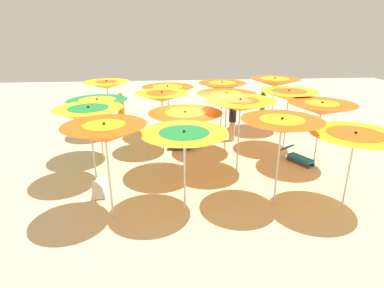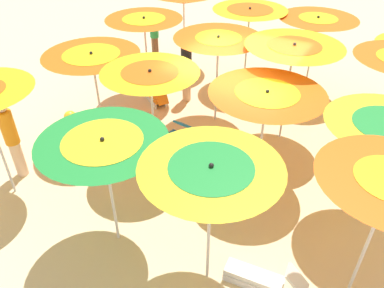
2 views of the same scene
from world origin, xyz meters
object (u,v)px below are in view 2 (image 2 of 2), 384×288
object	(u,v)px
beach_umbrella_9	(293,53)
beach_umbrella_10	(266,100)
beach_umbrella_4	(249,15)
lounger_4	(261,277)
beach_umbrella_1	(144,25)
beachgoer_1	(186,69)
beach_umbrella_6	(150,79)
beach_umbrella_7	(104,150)
lounger_3	(156,97)
lounger_0	(289,87)
lounger_2	(128,130)
beach_umbrella_11	(211,179)
beachgoer_2	(12,138)
beach_ball	(70,117)
beach_umbrella_2	(93,63)
lounger_1	(170,139)
beach_umbrella_8	(317,25)
beach_umbrella_5	(218,44)
beachgoer_0	(154,34)

from	to	relation	value
beach_umbrella_9	beach_umbrella_10	bearing A→B (deg)	-87.54
beach_umbrella_4	lounger_4	distance (m)	7.61
beach_umbrella_4	beach_umbrella_1	bearing A→B (deg)	-134.53
beachgoer_1	beach_umbrella_6	bearing A→B (deg)	-109.05
beach_umbrella_10	beach_umbrella_4	bearing A→B (deg)	117.37
beach_umbrella_7	beach_umbrella_9	size ratio (longest dim) A/B	0.91
beach_umbrella_10	lounger_3	bearing A→B (deg)	157.25
beach_umbrella_9	beach_umbrella_10	size ratio (longest dim) A/B	1.09
lounger_0	lounger_2	bearing A→B (deg)	-150.05
beach_umbrella_6	beach_umbrella_9	bearing A→B (deg)	48.57
lounger_2	beach_umbrella_7	bearing A→B (deg)	120.49
beach_umbrella_1	beach_umbrella_11	size ratio (longest dim) A/B	0.97
beach_umbrella_11	beachgoer_2	distance (m)	4.96
lounger_0	beach_umbrella_7	bearing A→B (deg)	-124.82
beach_ball	beach_umbrella_2	bearing A→B (deg)	-1.77
beach_umbrella_7	beach_umbrella_9	distance (m)	4.88
beach_umbrella_2	beachgoer_2	size ratio (longest dim) A/B	1.21
beach_umbrella_10	beachgoer_1	bearing A→B (deg)	144.96
beach_umbrella_7	lounger_0	world-z (taller)	beach_umbrella_7
lounger_3	beachgoer_2	bearing A→B (deg)	113.15
beach_umbrella_11	lounger_1	size ratio (longest dim) A/B	1.99
beach_umbrella_1	beach_umbrella_9	size ratio (longest dim) A/B	0.94
beach_ball	beach_umbrella_7	bearing A→B (deg)	-34.42
beach_umbrella_4	lounger_3	xyz separation A→B (m)	(-1.68, -2.49, -1.93)
beach_umbrella_6	beach_umbrella_8	bearing A→B (deg)	69.27
lounger_0	lounger_1	world-z (taller)	lounger_0
beach_umbrella_9	lounger_1	world-z (taller)	beach_umbrella_9
lounger_1	beach_umbrella_7	bearing A→B (deg)	22.01
beach_umbrella_4	beachgoer_2	size ratio (longest dim) A/B	1.27
beach_umbrella_8	beach_umbrella_10	world-z (taller)	beach_umbrella_8
beach_umbrella_5	beachgoer_0	distance (m)	4.70
beach_umbrella_7	beachgoer_1	xyz separation A→B (m)	(-1.56, 5.10, -1.05)
beach_umbrella_2	beach_umbrella_5	distance (m)	2.99
beach_umbrella_11	lounger_1	world-z (taller)	beach_umbrella_11
lounger_0	beach_umbrella_10	bearing A→B (deg)	-108.45
beach_umbrella_2	beach_ball	bearing A→B (deg)	178.23
beach_umbrella_8	beach_ball	bearing A→B (deg)	-135.11
beach_umbrella_2	beach_ball	distance (m)	2.18
lounger_3	beach_umbrella_10	bearing A→B (deg)	-169.26
lounger_2	lounger_3	xyz separation A→B (m)	(-0.40, 1.82, -0.02)
beach_umbrella_6	beachgoer_2	bearing A→B (deg)	-141.55
beachgoer_1	beach_umbrella_10	bearing A→B (deg)	-71.18
beachgoer_1	beach_umbrella_8	bearing A→B (deg)	2.70
lounger_3	lounger_4	distance (m)	6.41
beach_umbrella_2	lounger_0	xyz separation A→B (m)	(3.35, 4.54, -1.79)
beach_umbrella_7	beachgoer_0	distance (m)	8.30
beach_umbrella_6	beach_umbrella_9	xyz separation A→B (m)	(2.15, 2.43, 0.14)
lounger_1	beach_umbrella_11	bearing A→B (deg)	49.92
beach_umbrella_10	beachgoer_1	world-z (taller)	beach_umbrella_10
beach_umbrella_4	lounger_0	distance (m)	2.42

